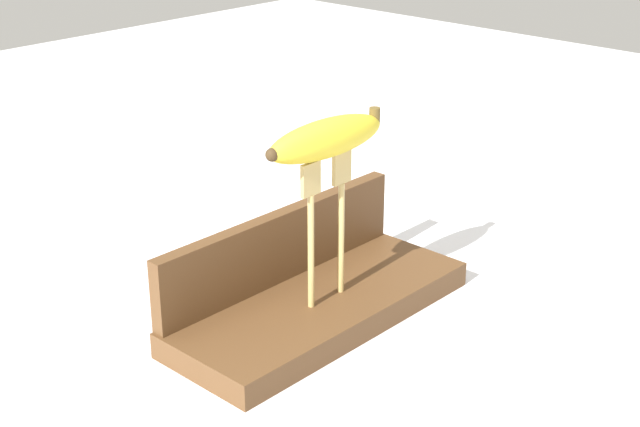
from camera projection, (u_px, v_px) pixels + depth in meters
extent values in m
plane|color=silver|center=(320.00, 319.00, 1.05)|extent=(3.00, 3.00, 0.00)
cube|color=brown|center=(320.00, 307.00, 1.05)|extent=(0.36, 0.14, 0.03)
cube|color=brown|center=(280.00, 246.00, 1.07)|extent=(0.36, 0.02, 0.08)
cylinder|color=tan|center=(311.00, 252.00, 0.99)|extent=(0.01, 0.01, 0.13)
cube|color=tan|center=(311.00, 179.00, 0.96)|extent=(0.03, 0.01, 0.04)
cylinder|color=tan|center=(341.00, 239.00, 1.03)|extent=(0.01, 0.01, 0.13)
cube|color=tan|center=(342.00, 168.00, 0.99)|extent=(0.03, 0.01, 0.04)
ellipsoid|color=yellow|center=(327.00, 138.00, 0.96)|extent=(0.16, 0.05, 0.04)
cylinder|color=brown|center=(375.00, 116.00, 1.01)|extent=(0.01, 0.01, 0.02)
sphere|color=#3F2D19|center=(272.00, 155.00, 0.92)|extent=(0.01, 0.01, 0.01)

